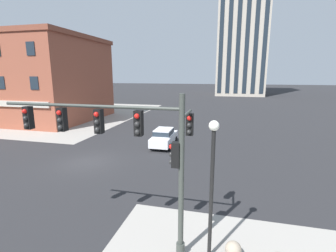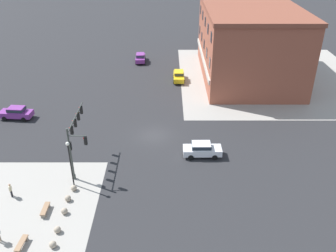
{
  "view_description": "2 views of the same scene",
  "coord_description": "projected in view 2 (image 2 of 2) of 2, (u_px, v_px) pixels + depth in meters",
  "views": [
    {
      "loc": [
        10.46,
        -16.05,
        6.69
      ],
      "look_at": [
        5.39,
        4.17,
        2.3
      ],
      "focal_mm": 26.32,
      "sensor_mm": 36.0,
      "label": 1
    },
    {
      "loc": [
        39.42,
        1.81,
        23.41
      ],
      "look_at": [
        3.67,
        1.81,
        3.42
      ],
      "focal_mm": 38.5,
      "sensor_mm": 36.0,
      "label": 2
    }
  ],
  "objects": [
    {
      "name": "car_cross_eastbound",
      "position": [
        16.0,
        112.0,
        49.45
      ],
      "size": [
        2.17,
        4.53,
        1.68
      ],
      "color": "#7A3389",
      "rests_on": "ground"
    },
    {
      "name": "car_main_southbound_far",
      "position": [
        140.0,
        57.0,
        70.02
      ],
      "size": [
        4.46,
        2.0,
        1.68
      ],
      "color": "#7A3389",
      "rests_on": "ground"
    },
    {
      "name": "traffic_signal_main",
      "position": [
        75.0,
        136.0,
        37.59
      ],
      "size": [
        7.27,
        2.09,
        6.08
      ],
      "color": "#383D38",
      "rests_on": "ground"
    },
    {
      "name": "street_lamp_corner_near",
      "position": [
        70.0,
        159.0,
        35.51
      ],
      "size": [
        0.36,
        0.36,
        5.19
      ],
      "color": "black",
      "rests_on": "ground"
    },
    {
      "name": "ground_plane",
      "position": [
        154.0,
        135.0,
        45.83
      ],
      "size": [
        320.0,
        320.0,
        0.0
      ],
      "primitive_type": "plane",
      "color": "#262628"
    },
    {
      "name": "bollard_sphere_curb_e",
      "position": [
        53.0,
        244.0,
        29.79
      ],
      "size": [
        0.61,
        0.61,
        0.61
      ],
      "primitive_type": "sphere",
      "color": "gray",
      "rests_on": "ground"
    },
    {
      "name": "bollard_sphere_curb_d",
      "position": [
        57.0,
        230.0,
        31.24
      ],
      "size": [
        0.61,
        0.61,
        0.61
      ],
      "primitive_type": "sphere",
      "color": "gray",
      "rests_on": "ground"
    },
    {
      "name": "pedestrian_walking_east",
      "position": [
        11.0,
        189.0,
        35.09
      ],
      "size": [
        0.54,
        0.25,
        1.55
      ],
      "color": "black",
      "rests_on": "ground"
    },
    {
      "name": "car_main_northbound_far",
      "position": [
        179.0,
        76.0,
        61.53
      ],
      "size": [
        4.42,
        1.93,
        1.68
      ],
      "color": "gold",
      "rests_on": "ground"
    },
    {
      "name": "sidewalk_far_corner",
      "position": [
        271.0,
        77.0,
        63.29
      ],
      "size": [
        32.0,
        32.0,
        0.02
      ],
      "primitive_type": "cube",
      "color": "gray",
      "rests_on": "ground"
    },
    {
      "name": "bench_near_signal",
      "position": [
        45.0,
        209.0,
        33.42
      ],
      "size": [
        1.8,
        0.5,
        0.49
      ],
      "color": "#8E6B4C",
      "rests_on": "ground"
    },
    {
      "name": "storefront_block_near_corner",
      "position": [
        248.0,
        42.0,
        61.12
      ],
      "size": [
        24.21,
        15.33,
        11.99
      ],
      "color": "brown",
      "rests_on": "ground"
    },
    {
      "name": "bench_mid_block",
      "position": [
        21.0,
        244.0,
        29.82
      ],
      "size": [
        1.83,
        0.62,
        0.49
      ],
      "color": "#8E6B4C",
      "rests_on": "ground"
    },
    {
      "name": "bollard_sphere_curb_a",
      "position": [
        74.0,
        188.0,
        36.19
      ],
      "size": [
        0.61,
        0.61,
        0.61
      ],
      "primitive_type": "sphere",
      "color": "gray",
      "rests_on": "ground"
    },
    {
      "name": "bollard_sphere_curb_b",
      "position": [
        68.0,
        198.0,
        34.83
      ],
      "size": [
        0.61,
        0.61,
        0.61
      ],
      "primitive_type": "sphere",
      "color": "gray",
      "rests_on": "ground"
    },
    {
      "name": "car_main_northbound_near",
      "position": [
        202.0,
        149.0,
        41.36
      ],
      "size": [
        1.93,
        4.42,
        1.68
      ],
      "color": "silver",
      "rests_on": "ground"
    },
    {
      "name": "bollard_sphere_curb_c",
      "position": [
        64.0,
        211.0,
        33.27
      ],
      "size": [
        0.61,
        0.61,
        0.61
      ],
      "primitive_type": "sphere",
      "color": "gray",
      "rests_on": "ground"
    }
  ]
}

